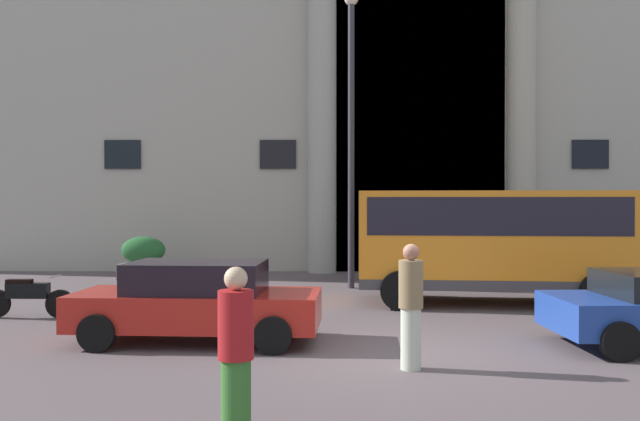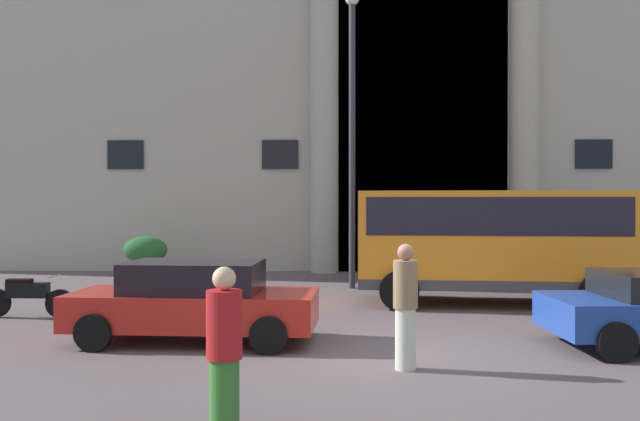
% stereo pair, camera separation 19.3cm
% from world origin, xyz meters
% --- Properties ---
extents(ground_plane, '(80.00, 64.00, 0.12)m').
position_xyz_m(ground_plane, '(0.00, 0.00, -0.06)').
color(ground_plane, '#594C50').
extents(office_building_facade, '(34.42, 9.75, 18.86)m').
position_xyz_m(office_building_facade, '(0.01, 17.47, 9.42)').
color(office_building_facade, '#AEABA1').
rests_on(office_building_facade, ground_plane).
extents(orange_minibus, '(6.41, 3.08, 2.71)m').
position_xyz_m(orange_minibus, '(2.90, 5.50, 1.62)').
color(orange_minibus, orange).
rests_on(orange_minibus, ground_plane).
extents(hedge_planter_entrance_left, '(1.86, 0.80, 1.47)m').
position_xyz_m(hedge_planter_entrance_left, '(0.94, 10.36, 0.71)').
color(hedge_planter_entrance_left, '#705F5A').
rests_on(hedge_planter_entrance_left, ground_plane).
extents(hedge_planter_west, '(1.47, 0.91, 1.36)m').
position_xyz_m(hedge_planter_west, '(-6.91, 10.70, 0.66)').
color(hedge_planter_west, slate).
rests_on(hedge_planter_west, ground_plane).
extents(hedge_planter_entrance_right, '(1.68, 0.82, 1.61)m').
position_xyz_m(hedge_planter_entrance_right, '(5.55, 10.60, 0.78)').
color(hedge_planter_entrance_right, '#706C58').
rests_on(hedge_planter_entrance_right, ground_plane).
extents(parked_sedan_second, '(4.34, 2.12, 1.41)m').
position_xyz_m(parked_sedan_second, '(-3.31, 1.06, 0.72)').
color(parked_sedan_second, red).
rests_on(parked_sedan_second, ground_plane).
extents(motorcycle_far_end, '(1.97, 0.55, 0.89)m').
position_xyz_m(motorcycle_far_end, '(-7.41, 3.44, 0.46)').
color(motorcycle_far_end, black).
rests_on(motorcycle_far_end, ground_plane).
extents(pedestrian_child_trailing, '(0.36, 0.36, 1.84)m').
position_xyz_m(pedestrian_child_trailing, '(0.18, -0.83, 0.93)').
color(pedestrian_child_trailing, beige).
rests_on(pedestrian_child_trailing, ground_plane).
extents(pedestrian_woman_with_bag, '(0.36, 0.36, 1.80)m').
position_xyz_m(pedestrian_woman_with_bag, '(-1.96, -3.94, 0.91)').
color(pedestrian_woman_with_bag, '#35712C').
rests_on(pedestrian_woman_with_bag, ground_plane).
extents(lamppost_plaza_centre, '(0.40, 0.40, 8.44)m').
position_xyz_m(lamppost_plaza_centre, '(-0.34, 8.41, 4.86)').
color(lamppost_plaza_centre, '#323039').
rests_on(lamppost_plaza_centre, ground_plane).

